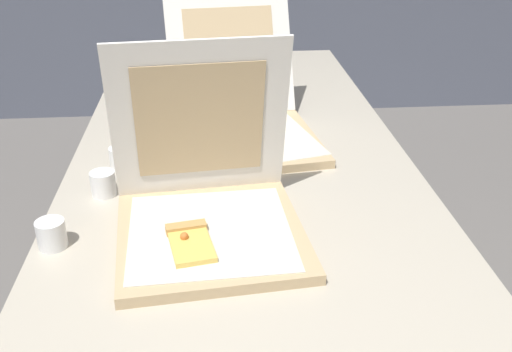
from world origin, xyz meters
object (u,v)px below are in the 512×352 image
Objects in this scene: cup_white_far at (155,117)px; cup_white_near_left at (51,234)px; cup_white_near_center at (103,184)px; table at (243,186)px; pizza_box_front at (208,209)px; pizza_box_middle at (244,120)px; cup_white_mid at (121,158)px.

cup_white_near_left is (-0.15, -0.61, 0.00)m from cup_white_far.
cup_white_near_center is 0.21m from cup_white_near_left.
table is at bearing 19.01° from cup_white_near_center.
pizza_box_front is 7.05× the size of cup_white_far.
pizza_box_middle is at bearing 51.26° from cup_white_near_left.
cup_white_mid is at bearing 79.82° from cup_white_near_center.
cup_white_far is (-0.23, 0.29, 0.08)m from table.
cup_white_far is 1.00× the size of cup_white_near_left.
table is at bearing -51.40° from cup_white_far.
table is 4.00× the size of pizza_box_middle.
cup_white_near_left is (-0.30, -0.03, -0.03)m from pizza_box_front.
pizza_box_front is 0.37m from cup_white_mid.
pizza_box_middle is (0.10, 0.47, -0.00)m from pizza_box_front.
table is at bearing -102.55° from pizza_box_middle.
pizza_box_front is 0.30m from cup_white_near_left.
pizza_box_front is at bearing 5.11° from cup_white_near_left.
table is at bearing -4.02° from cup_white_mid.
cup_white_near_center and cup_white_near_left have the same top height.
pizza_box_front is 7.05× the size of cup_white_near_left.
table is 0.32m from pizza_box_front.
table is 0.50m from cup_white_near_left.
pizza_box_middle is at bearing 72.03° from pizza_box_front.
pizza_box_middle is at bearing 85.33° from table.
cup_white_far is 0.62m from cup_white_near_left.
pizza_box_front is (-0.09, -0.29, 0.10)m from table.
cup_white_near_center is at bearing 136.92° from pizza_box_front.
pizza_box_front reaches higher than cup_white_near_left.
table is 38.22× the size of cup_white_near_left.
pizza_box_middle is (0.02, 0.19, 0.10)m from table.
pizza_box_front is 0.48m from pizza_box_middle.
pizza_box_front is 0.60m from cup_white_far.
cup_white_mid is at bearing -102.66° from cup_white_far.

